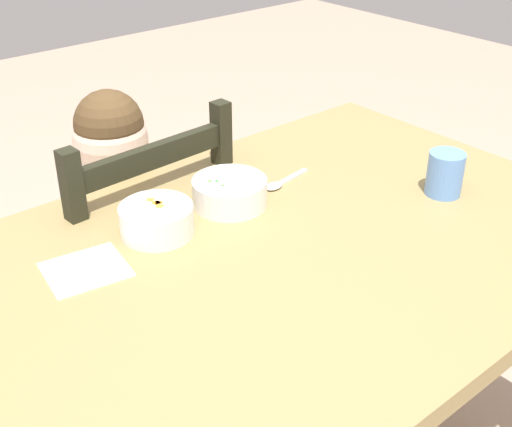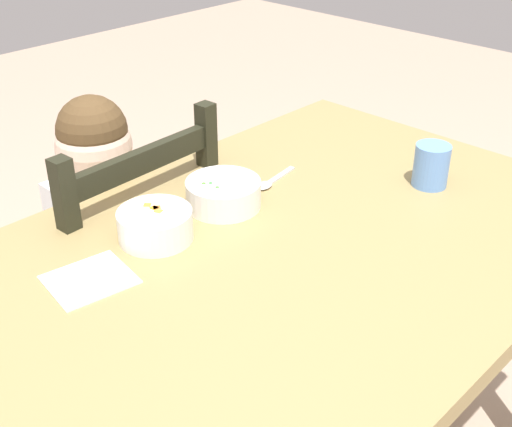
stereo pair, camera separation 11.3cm
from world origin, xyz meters
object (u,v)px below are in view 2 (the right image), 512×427
object	(u,v)px
dining_chair	(118,291)
drinking_cup	(431,165)
bowl_of_carrots	(155,224)
spoon	(269,182)
dining_table	(293,286)
bowl_of_peas	(223,193)
child_figure	(111,230)

from	to	relation	value
dining_chair	drinking_cup	xyz separation A→B (m)	(0.46, -0.55, 0.37)
bowl_of_carrots	dining_chair	bearing A→B (deg)	73.07
bowl_of_carrots	spoon	world-z (taller)	bowl_of_carrots
bowl_of_carrots	spoon	size ratio (longest dim) A/B	1.02
dining_table	bowl_of_peas	bearing A→B (deg)	92.19
bowl_of_peas	spoon	distance (m)	0.14
drinking_cup	dining_chair	bearing A→B (deg)	129.81
dining_chair	spoon	size ratio (longest dim) A/B	6.55
dining_table	dining_chair	bearing A→B (deg)	100.84
dining_table	bowl_of_peas	world-z (taller)	bowl_of_peas
child_figure	drinking_cup	bearing A→B (deg)	-49.79
bowl_of_peas	drinking_cup	size ratio (longest dim) A/B	1.64
dining_chair	bowl_of_carrots	size ratio (longest dim) A/B	6.43
child_figure	dining_table	bearing A→B (deg)	-78.76
dining_chair	child_figure	xyz separation A→B (m)	(-0.00, -0.00, 0.18)
child_figure	bowl_of_peas	world-z (taller)	child_figure
dining_chair	bowl_of_peas	world-z (taller)	dining_chair
dining_chair	spoon	distance (m)	0.50
dining_table	bowl_of_carrots	size ratio (longest dim) A/B	8.88
dining_chair	bowl_of_carrots	distance (m)	0.47
spoon	dining_table	bearing A→B (deg)	-124.92
dining_table	child_figure	world-z (taller)	child_figure
dining_chair	drinking_cup	world-z (taller)	dining_chair
child_figure	spoon	distance (m)	0.40
bowl_of_peas	drinking_cup	xyz separation A→B (m)	(0.37, -0.25, 0.02)
spoon	child_figure	bearing A→B (deg)	127.50
dining_table	child_figure	xyz separation A→B (m)	(-0.10, 0.48, -0.03)
dining_chair	child_figure	world-z (taller)	child_figure
child_figure	drinking_cup	xyz separation A→B (m)	(0.46, -0.55, 0.19)
child_figure	bowl_of_carrots	distance (m)	0.35
child_figure	bowl_of_carrots	size ratio (longest dim) A/B	6.65
dining_table	dining_chair	xyz separation A→B (m)	(-0.09, 0.49, -0.21)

